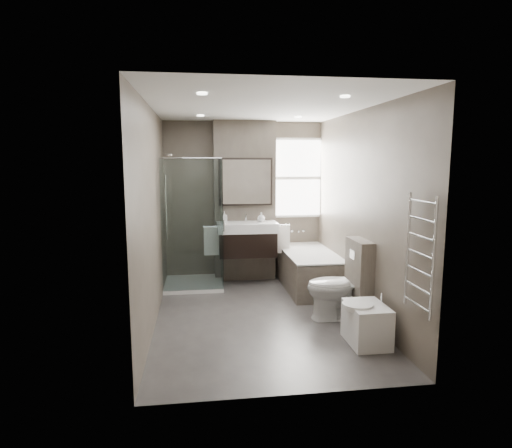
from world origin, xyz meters
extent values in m
cube|color=#43403E|center=(0.00, 0.00, -0.03)|extent=(2.65, 3.85, 0.05)
cube|color=silver|center=(0.00, 0.00, 2.62)|extent=(2.65, 3.85, 0.05)
cube|color=brown|center=(0.00, 1.92, 1.30)|extent=(2.65, 0.05, 2.60)
cube|color=brown|center=(0.00, -1.92, 1.30)|extent=(2.65, 0.05, 2.60)
cube|color=brown|center=(-1.32, 0.00, 1.30)|extent=(0.05, 3.85, 2.60)
cube|color=brown|center=(1.32, 0.00, 1.30)|extent=(0.05, 3.85, 2.60)
cube|color=#584F45|center=(0.00, 1.77, 1.30)|extent=(1.00, 0.25, 2.60)
cube|color=black|center=(0.00, 1.42, 0.66)|extent=(0.90, 0.45, 0.38)
cube|color=white|center=(0.00, 1.42, 0.92)|extent=(0.95, 0.47, 0.15)
cylinder|color=silver|center=(0.00, 1.59, 1.06)|extent=(0.03, 0.03, 0.12)
cylinder|color=silver|center=(0.00, 1.53, 1.11)|extent=(0.02, 0.12, 0.02)
cube|color=black|center=(0.00, 1.62, 1.63)|extent=(0.86, 0.06, 0.76)
cube|color=white|center=(0.00, 1.58, 1.63)|extent=(0.80, 0.02, 0.70)
cube|color=silver|center=(-0.56, 1.40, 0.72)|extent=(0.24, 0.06, 0.44)
cube|color=silver|center=(0.56, 1.40, 0.72)|extent=(0.24, 0.06, 0.44)
cube|color=white|center=(-0.85, 1.45, 0.03)|extent=(0.90, 0.90, 0.06)
cube|color=white|center=(-0.85, 1.01, 1.03)|extent=(0.88, 0.01, 1.94)
cube|color=white|center=(-0.41, 1.45, 1.03)|extent=(0.01, 0.88, 1.94)
cylinder|color=silver|center=(-1.25, 1.45, 1.25)|extent=(0.02, 0.02, 1.00)
cube|color=#584F45|center=(0.93, 1.10, 0.28)|extent=(0.75, 1.60, 0.55)
cube|color=white|center=(0.93, 1.10, 0.56)|extent=(0.75, 1.60, 0.03)
cube|color=white|center=(0.93, 1.10, 0.49)|extent=(0.61, 1.42, 0.12)
cube|color=white|center=(0.90, 1.88, 1.67)|extent=(0.98, 0.04, 1.33)
cube|color=white|center=(0.90, 1.85, 1.67)|extent=(0.90, 0.01, 1.25)
cube|color=white|center=(0.90, 1.85, 1.68)|extent=(0.90, 0.01, 0.05)
imported|color=white|center=(0.97, -0.23, 0.41)|extent=(0.82, 0.49, 0.82)
cube|color=#584F45|center=(1.21, -0.25, 0.50)|extent=(0.18, 0.55, 1.00)
cube|color=silver|center=(1.11, -0.25, 0.82)|extent=(0.01, 0.16, 0.11)
cube|color=white|center=(1.02, -0.99, 0.22)|extent=(0.39, 0.54, 0.43)
cylinder|color=white|center=(0.91, -0.99, 0.43)|extent=(0.33, 0.33, 0.05)
cylinder|color=silver|center=(1.18, -0.99, 0.51)|extent=(0.02, 0.02, 0.10)
cylinder|color=silver|center=(1.25, -1.83, 1.12)|extent=(0.03, 0.03, 1.10)
cylinder|color=silver|center=(1.25, -1.37, 1.12)|extent=(0.03, 0.03, 1.10)
cube|color=silver|center=(1.25, -1.60, 1.12)|extent=(0.02, 0.46, 1.00)
imported|color=white|center=(-0.35, 1.44, 1.09)|extent=(0.08, 0.08, 0.18)
imported|color=white|center=(0.23, 1.46, 1.08)|extent=(0.12, 0.12, 0.15)
camera|label=1|loc=(-0.76, -5.19, 1.96)|focal=30.00mm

